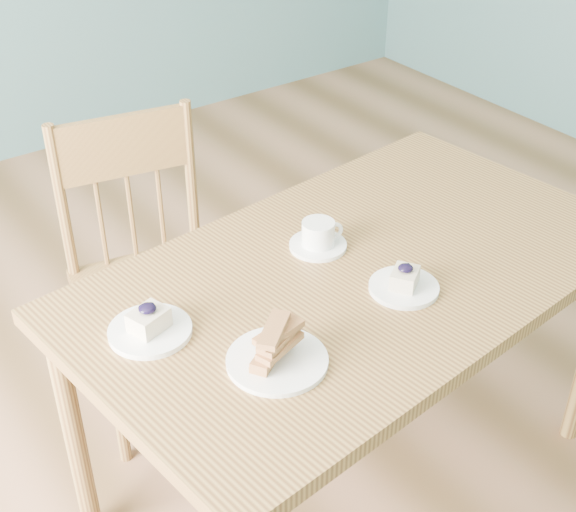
% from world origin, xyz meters
% --- Properties ---
extents(room, '(5.01, 5.01, 2.71)m').
position_xyz_m(room, '(0.00, 0.00, 1.35)').
color(room, '#A26D4B').
rests_on(room, ground).
extents(dining_table, '(1.50, 0.96, 0.76)m').
position_xyz_m(dining_table, '(0.02, -0.13, 0.69)').
color(dining_table, '#A47A3E').
rests_on(dining_table, ground).
extents(dining_chair, '(0.51, 0.49, 0.95)m').
position_xyz_m(dining_chair, '(-0.25, 0.50, 0.49)').
color(dining_chair, '#A47A3E').
rests_on(dining_chair, ground).
extents(cheesecake_plate_near, '(0.16, 0.16, 0.07)m').
position_xyz_m(cheesecake_plate_near, '(0.05, -0.27, 0.78)').
color(cheesecake_plate_near, white).
rests_on(cheesecake_plate_near, dining_table).
extents(cheesecake_plate_far, '(0.18, 0.18, 0.08)m').
position_xyz_m(cheesecake_plate_far, '(-0.51, -0.06, 0.78)').
color(cheesecake_plate_far, white).
rests_on(cheesecake_plate_far, dining_table).
extents(coffee_cup, '(0.15, 0.15, 0.07)m').
position_xyz_m(coffee_cup, '(-0.00, -0.00, 0.79)').
color(coffee_cup, white).
rests_on(coffee_cup, dining_table).
extents(biscotti_plate, '(0.21, 0.21, 0.10)m').
position_xyz_m(biscotti_plate, '(-0.34, -0.30, 0.79)').
color(biscotti_plate, white).
rests_on(biscotti_plate, dining_table).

